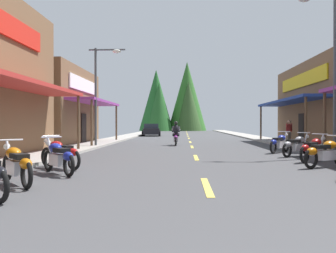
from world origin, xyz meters
The scene contains 18 objects.
ground centered at (0.00, 28.17, -0.05)m, with size 10.70×86.35×0.10m, color #424244.
sidewalk_left centered at (-6.43, 28.17, 0.06)m, with size 2.15×86.35×0.12m, color #9E9991.
sidewalk_right centered at (6.43, 28.17, 0.06)m, with size 2.15×86.35×0.12m, color #9E9991.
centerline_dashes centered at (0.00, 33.29, 0.01)m, with size 0.16×64.53×0.01m.
storefront_left_far centered at (-11.76, 24.65, 2.62)m, with size 10.40×9.08×5.24m.
streetlamp_left centered at (-5.40, 21.12, 3.89)m, with size 2.18×0.30×5.91m.
streetlamp_right centered at (5.43, 15.07, 4.37)m, with size 2.18×0.30×6.78m.
motorcycle_parked_right_3 centered at (4.04, 11.65, 0.49)m, with size 1.84×1.27×1.04m.
motorcycle_parked_right_4 centered at (4.28, 13.37, 0.49)m, with size 1.57×1.60×1.04m.
motorcycle_parked_right_5 centered at (4.32, 15.45, 0.49)m, with size 1.69×1.47×1.04m.
motorcycle_parked_right_6 centered at (4.11, 17.39, 0.49)m, with size 1.40×1.75×1.04m.
motorcycle_parked_left_1 centered at (-4.37, 8.03, 0.49)m, with size 1.49×1.67×1.04m.
motorcycle_parked_left_2 centered at (-4.02, 9.82, 0.49)m, with size 1.47×1.68×1.04m.
motorcycle_parked_left_3 centered at (-4.39, 11.04, 0.49)m, with size 1.74×1.40×1.04m.
rider_cruising_lead centered at (-1.00, 23.14, 0.66)m, with size 0.60×2.14×1.57m.
pedestrian_by_shop centered at (6.55, 24.21, 0.95)m, with size 0.49×0.42×1.65m.
parked_car_curbside centered at (-4.15, 40.63, 0.69)m, with size 2.30×4.41×1.40m.
treeline_backdrop centered at (-2.69, 70.61, 5.84)m, with size 13.28×9.29×13.70m.
Camera 1 is at (-0.53, -0.06, 1.42)m, focal length 38.37 mm.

